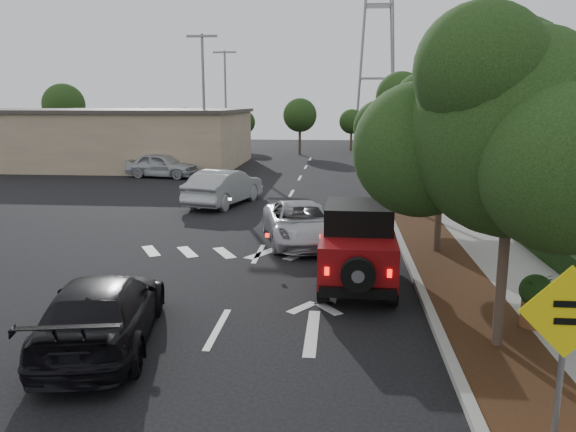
# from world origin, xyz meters

# --- Properties ---
(ground) EXTENTS (120.00, 120.00, 0.00)m
(ground) POSITION_xyz_m (0.00, 0.00, 0.00)
(ground) COLOR black
(ground) RESTS_ON ground
(curb) EXTENTS (0.20, 70.00, 0.15)m
(curb) POSITION_xyz_m (4.60, 12.00, 0.07)
(curb) COLOR #9E9B93
(curb) RESTS_ON ground
(planting_strip) EXTENTS (1.80, 70.00, 0.12)m
(planting_strip) POSITION_xyz_m (5.60, 12.00, 0.06)
(planting_strip) COLOR black
(planting_strip) RESTS_ON ground
(sidewalk) EXTENTS (2.00, 70.00, 0.12)m
(sidewalk) POSITION_xyz_m (7.50, 12.00, 0.06)
(sidewalk) COLOR gray
(sidewalk) RESTS_ON ground
(hedge) EXTENTS (0.80, 70.00, 0.80)m
(hedge) POSITION_xyz_m (8.90, 12.00, 0.40)
(hedge) COLOR black
(hedge) RESTS_ON ground
(commercial_building) EXTENTS (22.00, 12.00, 4.00)m
(commercial_building) POSITION_xyz_m (-16.00, 30.00, 2.00)
(commercial_building) COLOR gray
(commercial_building) RESTS_ON ground
(transmission_tower) EXTENTS (7.00, 4.00, 28.00)m
(transmission_tower) POSITION_xyz_m (6.00, 48.00, 0.00)
(transmission_tower) COLOR slate
(transmission_tower) RESTS_ON ground
(street_tree_near) EXTENTS (3.80, 3.80, 5.92)m
(street_tree_near) POSITION_xyz_m (5.60, -0.50, 0.00)
(street_tree_near) COLOR black
(street_tree_near) RESTS_ON ground
(street_tree_mid) EXTENTS (3.20, 3.20, 5.32)m
(street_tree_mid) POSITION_xyz_m (5.60, 6.50, 0.00)
(street_tree_mid) COLOR black
(street_tree_mid) RESTS_ON ground
(street_tree_far) EXTENTS (3.40, 3.40, 5.62)m
(street_tree_far) POSITION_xyz_m (5.60, 13.00, 0.00)
(street_tree_far) COLOR black
(street_tree_far) RESTS_ON ground
(light_pole_a) EXTENTS (2.00, 0.22, 9.00)m
(light_pole_a) POSITION_xyz_m (-6.50, 26.00, 0.00)
(light_pole_a) COLOR slate
(light_pole_a) RESTS_ON ground
(light_pole_b) EXTENTS (2.00, 0.22, 9.00)m
(light_pole_b) POSITION_xyz_m (-7.50, 38.00, 0.00)
(light_pole_b) COLOR slate
(light_pole_b) RESTS_ON ground
(red_jeep) EXTENTS (1.97, 4.22, 2.14)m
(red_jeep) POSITION_xyz_m (3.02, 3.28, 1.09)
(red_jeep) COLOR black
(red_jeep) RESTS_ON ground
(silver_suv_ahead) EXTENTS (3.28, 5.23, 1.35)m
(silver_suv_ahead) POSITION_xyz_m (1.21, 7.60, 0.67)
(silver_suv_ahead) COLOR #AFB0B7
(silver_suv_ahead) RESTS_ON ground
(black_suv_oncoming) EXTENTS (2.82, 5.10, 1.40)m
(black_suv_oncoming) POSITION_xyz_m (-2.06, -0.97, 0.70)
(black_suv_oncoming) COLOR black
(black_suv_oncoming) RESTS_ON ground
(silver_sedan_oncoming) EXTENTS (3.03, 5.29, 1.65)m
(silver_sedan_oncoming) POSITION_xyz_m (-2.83, 14.43, 0.83)
(silver_sedan_oncoming) COLOR #9EA1A5
(silver_sedan_oncoming) RESTS_ON ground
(parked_suv) EXTENTS (4.79, 2.63, 1.54)m
(parked_suv) POSITION_xyz_m (-8.71, 23.45, 0.77)
(parked_suv) COLOR #B0B4B9
(parked_suv) RESTS_ON ground
(speed_hump_sign) EXTENTS (1.23, 0.11, 2.61)m
(speed_hump_sign) POSITION_xyz_m (5.40, -4.02, 1.81)
(speed_hump_sign) COLOR slate
(speed_hump_sign) RESTS_ON ground
(terracotta_planter) EXTENTS (0.68, 0.68, 1.18)m
(terracotta_planter) POSITION_xyz_m (6.60, 0.49, 0.79)
(terracotta_planter) COLOR brown
(terracotta_planter) RESTS_ON ground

